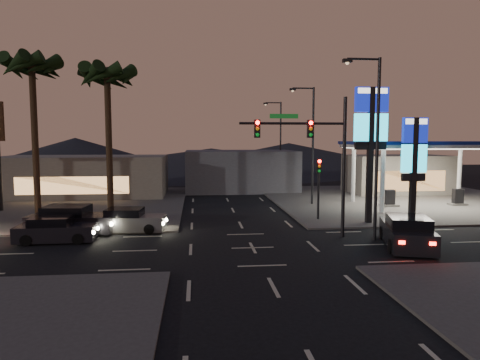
{
  "coord_description": "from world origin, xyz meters",
  "views": [
    {
      "loc": [
        -2.88,
        -21.56,
        5.57
      ],
      "look_at": [
        -0.06,
        5.82,
        3.0
      ],
      "focal_mm": 32.0,
      "sensor_mm": 36.0,
      "label": 1
    }
  ],
  "objects": [
    {
      "name": "streetlight_far",
      "position": [
        6.79,
        28.0,
        5.72
      ],
      "size": [
        2.14,
        0.25,
        10.0
      ],
      "color": "black",
      "rests_on": "ground"
    },
    {
      "name": "convenience_store",
      "position": [
        18.0,
        21.0,
        2.0
      ],
      "size": [
        10.0,
        6.0,
        4.0
      ],
      "primitive_type": "cube",
      "color": "#726B5B",
      "rests_on": "ground"
    },
    {
      "name": "hill_center",
      "position": [
        0.0,
        60.0,
        2.0
      ],
      "size": [
        60.0,
        60.0,
        4.0
      ],
      "primitive_type": "cone",
      "color": "black",
      "rests_on": "ground"
    },
    {
      "name": "gas_station",
      "position": [
        16.0,
        12.0,
        5.08
      ],
      "size": [
        12.2,
        8.2,
        5.47
      ],
      "color": "silver",
      "rests_on": "ground"
    },
    {
      "name": "building_far_mid",
      "position": [
        2.0,
        26.0,
        2.2
      ],
      "size": [
        12.0,
        9.0,
        4.4
      ],
      "primitive_type": "cube",
      "color": "#4C4C51",
      "rests_on": "ground"
    },
    {
      "name": "pedestal_signal",
      "position": [
        5.5,
        6.98,
        2.92
      ],
      "size": [
        0.32,
        0.39,
        4.3
      ],
      "color": "black",
      "rests_on": "ground"
    },
    {
      "name": "palm_b",
      "position": [
        -14.0,
        9.5,
        9.97
      ],
      "size": [
        4.41,
        4.41,
        11.46
      ],
      "color": "black",
      "rests_on": "ground"
    },
    {
      "name": "hill_left",
      "position": [
        -25.0,
        60.0,
        3.0
      ],
      "size": [
        40.0,
        40.0,
        6.0
      ],
      "primitive_type": "cone",
      "color": "black",
      "rests_on": "ground"
    },
    {
      "name": "streetlight_near",
      "position": [
        6.79,
        1.0,
        5.72
      ],
      "size": [
        2.14,
        0.25,
        10.0
      ],
      "color": "black",
      "rests_on": "ground"
    },
    {
      "name": "streetlight_mid",
      "position": [
        6.79,
        14.0,
        5.72
      ],
      "size": [
        2.14,
        0.25,
        10.0
      ],
      "color": "black",
      "rests_on": "ground"
    },
    {
      "name": "building_far_west",
      "position": [
        -14.0,
        22.0,
        2.0
      ],
      "size": [
        16.0,
        8.0,
        4.0
      ],
      "primitive_type": "cube",
      "color": "#726B5B",
      "rests_on": "ground"
    },
    {
      "name": "traffic_signal_mast",
      "position": [
        3.76,
        1.99,
        5.23
      ],
      "size": [
        6.1,
        0.39,
        8.0
      ],
      "color": "black",
      "rests_on": "ground"
    },
    {
      "name": "ground",
      "position": [
        0.0,
        0.0,
        0.0
      ],
      "size": [
        140.0,
        140.0,
        0.0
      ],
      "primitive_type": "plane",
      "color": "black",
      "rests_on": "ground"
    },
    {
      "name": "pylon_sign_short",
      "position": [
        11.0,
        4.5,
        4.66
      ],
      "size": [
        1.6,
        0.35,
        7.0
      ],
      "color": "black",
      "rests_on": "ground"
    },
    {
      "name": "hill_right",
      "position": [
        15.0,
        60.0,
        2.5
      ],
      "size": [
        50.0,
        50.0,
        5.0
      ],
      "primitive_type": "cone",
      "color": "black",
      "rests_on": "ground"
    },
    {
      "name": "palm_a",
      "position": [
        -9.0,
        9.5,
        9.43
      ],
      "size": [
        4.41,
        4.41,
        10.86
      ],
      "color": "black",
      "rests_on": "ground"
    },
    {
      "name": "pylon_sign_tall",
      "position": [
        8.5,
        5.5,
        6.39
      ],
      "size": [
        2.2,
        0.35,
        9.0
      ],
      "color": "black",
      "rests_on": "ground"
    },
    {
      "name": "corner_lot_nw",
      "position": [
        -16.0,
        16.0,
        0.06
      ],
      "size": [
        24.0,
        24.0,
        0.12
      ],
      "primitive_type": "cube",
      "color": "#47443F",
      "rests_on": "ground"
    },
    {
      "name": "car_lane_b_front",
      "position": [
        -7.03,
        4.75,
        0.66
      ],
      "size": [
        4.51,
        2.18,
        1.43
      ],
      "color": "slate",
      "rests_on": "ground"
    },
    {
      "name": "corner_lot_ne",
      "position": [
        16.0,
        16.0,
        0.06
      ],
      "size": [
        24.0,
        24.0,
        0.12
      ],
      "primitive_type": "cube",
      "color": "#47443F",
      "rests_on": "ground"
    },
    {
      "name": "suv_station",
      "position": [
        8.03,
        -0.65,
        0.77
      ],
      "size": [
        3.41,
        5.36,
        1.67
      ],
      "color": "black",
      "rests_on": "ground"
    },
    {
      "name": "car_lane_b_mid",
      "position": [
        -10.35,
        4.56,
        0.78
      ],
      "size": [
        5.27,
        2.57,
        1.67
      ],
      "color": "black",
      "rests_on": "ground"
    },
    {
      "name": "car_lane_a_front",
      "position": [
        -10.62,
        2.44,
        0.64
      ],
      "size": [
        4.31,
        1.9,
        1.39
      ],
      "color": "black",
      "rests_on": "ground"
    }
  ]
}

